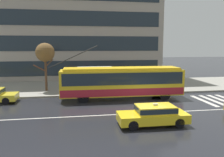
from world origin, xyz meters
The scene contains 13 objects.
ground_plane centered at (0.00, 0.00, 0.00)m, with size 160.00×160.00×0.00m, color #222328.
sidewalk_slab centered at (0.00, 10.37, 0.07)m, with size 80.00×10.00×0.14m, color gray.
crosswalk_stripe_edge_near centered at (5.77, 1.69, 0.00)m, with size 0.44×4.40×0.01m, color beige.
crosswalk_stripe_inner_a centered at (6.67, 1.69, 0.00)m, with size 0.44×4.40×0.01m, color beige.
crosswalk_stripe_center centered at (7.57, 1.69, 0.00)m, with size 0.44×4.40×0.01m, color beige.
lane_centre_line centered at (0.00, -1.20, 0.00)m, with size 72.00×0.14×0.01m, color silver.
trolleybus centered at (-1.41, 3.77, 1.63)m, with size 12.43×2.68×5.01m.
taxi_oncoming_near centered at (-0.95, -3.77, 0.70)m, with size 4.37×1.79×1.39m.
bus_shelter centered at (-3.61, 7.32, 2.05)m, with size 3.68×1.55×2.60m.
pedestrian_at_shelter centered at (-3.60, 7.88, 1.68)m, with size 1.06×1.06×1.96m.
pedestrian_approaching_curb centered at (-5.05, 7.29, 1.77)m, with size 1.54×1.54×1.97m.
street_tree_bare centered at (-8.82, 8.34, 4.20)m, with size 2.20×2.02×5.14m.
office_tower_corner_left centered at (-5.95, 22.65, 10.48)m, with size 26.68×14.71×20.94m.
Camera 1 is at (-5.83, -17.21, 4.96)m, focal length 37.07 mm.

